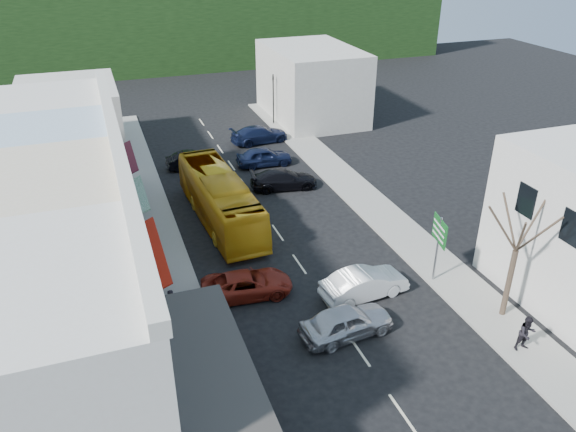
% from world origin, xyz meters
% --- Properties ---
extents(ground, '(120.00, 120.00, 0.00)m').
position_xyz_m(ground, '(0.00, 0.00, 0.00)').
color(ground, black).
rests_on(ground, ground).
extents(sidewalk_left, '(3.00, 52.00, 0.15)m').
position_xyz_m(sidewalk_left, '(-7.50, 10.00, 0.07)').
color(sidewalk_left, gray).
rests_on(sidewalk_left, ground).
extents(sidewalk_right, '(3.00, 52.00, 0.15)m').
position_xyz_m(sidewalk_right, '(7.50, 10.00, 0.07)').
color(sidewalk_right, gray).
rests_on(sidewalk_right, ground).
extents(shopfront_row, '(8.25, 30.00, 8.00)m').
position_xyz_m(shopfront_row, '(-12.49, 5.00, 4.00)').
color(shopfront_row, beige).
rests_on(shopfront_row, ground).
extents(distant_block_left, '(8.00, 10.00, 6.00)m').
position_xyz_m(distant_block_left, '(-12.00, 27.00, 3.00)').
color(distant_block_left, '#B7B2A8').
rests_on(distant_block_left, ground).
extents(distant_block_right, '(8.00, 12.00, 7.00)m').
position_xyz_m(distant_block_right, '(11.00, 30.00, 3.50)').
color(distant_block_right, '#B7B2A8').
rests_on(distant_block_right, ground).
extents(hillside, '(80.00, 26.00, 14.00)m').
position_xyz_m(hillside, '(-1.45, 65.09, 6.73)').
color(hillside, black).
rests_on(hillside, ground).
extents(bus, '(3.15, 11.72, 3.10)m').
position_xyz_m(bus, '(-3.05, 10.83, 1.55)').
color(bus, gold).
rests_on(bus, ground).
extents(car_silver, '(4.56, 2.24, 1.40)m').
position_xyz_m(car_silver, '(-0.11, -2.72, 0.70)').
color(car_silver, '#BCBBC1').
rests_on(car_silver, ground).
extents(car_white, '(4.57, 2.26, 1.40)m').
position_xyz_m(car_white, '(2.13, -0.11, 0.70)').
color(car_white, white).
rests_on(car_white, ground).
extents(car_red, '(4.75, 2.29, 1.40)m').
position_xyz_m(car_red, '(-3.70, 2.08, 0.70)').
color(car_red, maroon).
rests_on(car_red, ground).
extents(car_black_near, '(4.71, 2.43, 1.40)m').
position_xyz_m(car_black_near, '(2.63, 14.37, 0.70)').
color(car_black_near, black).
rests_on(car_black_near, ground).
extents(car_navy_mid, '(4.46, 1.96, 1.40)m').
position_xyz_m(car_navy_mid, '(2.57, 19.12, 0.70)').
color(car_navy_mid, black).
rests_on(car_navy_mid, ground).
extents(car_black_far, '(4.46, 1.96, 1.40)m').
position_xyz_m(car_black_far, '(-3.10, 20.64, 0.70)').
color(car_black_far, black).
rests_on(car_black_far, ground).
extents(car_navy_far, '(4.68, 2.34, 1.40)m').
position_xyz_m(car_navy_far, '(3.80, 24.49, 0.70)').
color(car_navy_far, black).
rests_on(car_navy_far, ground).
extents(pedestrian_left, '(0.51, 0.67, 1.70)m').
position_xyz_m(pedestrian_left, '(-7.80, 1.20, 1.00)').
color(pedestrian_left, black).
rests_on(pedestrian_left, sidewalk_left).
extents(pedestrian_right, '(0.73, 0.48, 1.70)m').
position_xyz_m(pedestrian_right, '(7.18, -6.56, 1.00)').
color(pedestrian_right, black).
rests_on(pedestrian_right, sidewalk_right).
extents(direction_sign, '(0.94, 1.89, 4.01)m').
position_xyz_m(direction_sign, '(6.40, -0.14, 2.01)').
color(direction_sign, '#0F561C').
rests_on(direction_sign, ground).
extents(street_tree, '(2.44, 2.44, 7.73)m').
position_xyz_m(street_tree, '(8.00, -4.02, 3.86)').
color(street_tree, '#3D2F25').
rests_on(street_tree, ground).
extents(traffic_signal, '(1.08, 1.29, 4.98)m').
position_xyz_m(traffic_signal, '(6.60, 28.92, 2.49)').
color(traffic_signal, black).
rests_on(traffic_signal, ground).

